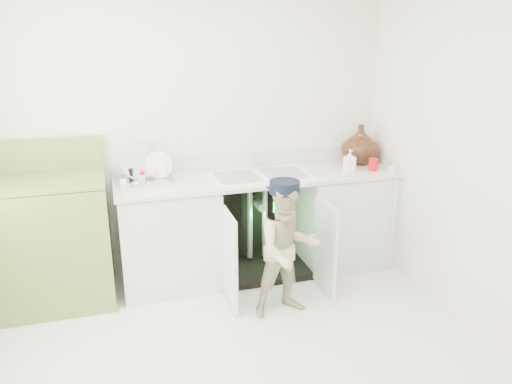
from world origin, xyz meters
TOP-DOWN VIEW (x-y plane):
  - ground at (0.00, 0.00)m, footprint 3.50×3.50m
  - room_shell at (0.00, 0.00)m, footprint 6.00×5.50m
  - counter_run at (0.59, 1.21)m, footprint 2.44×1.02m
  - avocado_stove at (-1.13, 1.18)m, footprint 0.82×0.65m
  - repair_worker at (0.55, 0.49)m, footprint 0.53×0.59m

SIDE VIEW (x-z plane):
  - ground at x=0.00m, z-range 0.00..0.00m
  - counter_run at x=0.59m, z-range -0.15..1.11m
  - avocado_stove at x=-1.13m, z-range -0.11..1.16m
  - repair_worker at x=0.55m, z-range 0.00..1.06m
  - room_shell at x=0.00m, z-range 0.62..1.88m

